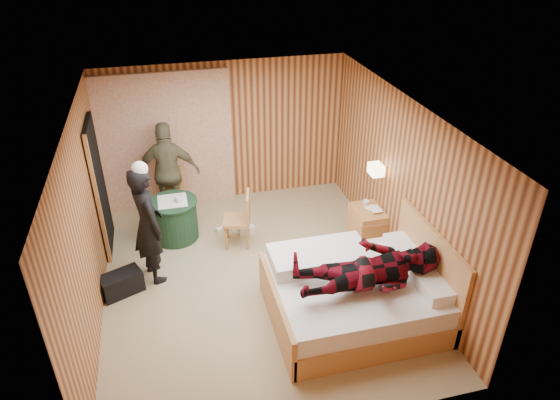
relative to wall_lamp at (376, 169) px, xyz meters
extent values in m
cube|color=tan|center=(-1.92, -0.45, -1.30)|extent=(4.20, 5.00, 0.01)
cube|color=silver|center=(-1.92, -0.45, 1.20)|extent=(4.20, 5.00, 0.01)
cube|color=tan|center=(-1.92, 2.05, -0.05)|extent=(4.20, 0.02, 2.50)
cube|color=tan|center=(-4.02, -0.45, -0.05)|extent=(0.02, 5.00, 2.50)
cube|color=tan|center=(0.18, -0.45, -0.05)|extent=(0.02, 5.00, 2.50)
cube|color=beige|center=(-2.92, 1.98, -0.10)|extent=(2.20, 0.08, 2.40)
cube|color=black|center=(-3.98, 0.95, -0.28)|extent=(0.06, 0.90, 2.05)
cylinder|color=gold|center=(0.08, 0.00, 0.00)|extent=(0.18, 0.04, 0.04)
cube|color=#FFE9B2|center=(0.00, 0.00, 0.00)|extent=(0.18, 0.24, 0.16)
cube|color=#EB9D60|center=(-0.82, -1.51, -1.14)|extent=(2.12, 1.70, 0.32)
cube|color=white|center=(-0.82, -1.51, -0.85)|extent=(2.06, 1.63, 0.27)
cube|color=#EB9D60|center=(-1.88, -1.51, -1.00)|extent=(0.06, 1.70, 0.59)
cube|color=#EB9D60|center=(0.14, -1.51, -0.72)|extent=(0.06, 1.70, 1.17)
cube|color=white|center=(0.00, -1.91, -0.64)|extent=(0.40, 0.58, 0.15)
cube|color=white|center=(0.00, -1.11, -0.64)|extent=(0.40, 0.58, 0.15)
cube|color=white|center=(-1.19, -1.03, -0.62)|extent=(1.27, 0.64, 0.19)
cube|color=#EB9D60|center=(-0.04, 0.03, -1.00)|extent=(0.44, 0.60, 0.60)
cube|color=#EB9D60|center=(-0.04, 0.03, -0.81)|extent=(0.46, 0.62, 0.03)
cylinder|color=#1E4121|center=(-2.96, 0.90, -0.97)|extent=(0.71, 0.71, 0.65)
cylinder|color=#1E4121|center=(-2.96, 0.90, -0.64)|extent=(0.77, 0.77, 0.03)
cube|color=white|center=(-2.96, 0.90, -0.62)|extent=(0.50, 0.50, 0.01)
cube|color=#EB9D60|center=(-2.96, 1.44, -0.85)|extent=(0.49, 0.49, 0.05)
cube|color=#EB9D60|center=(-2.92, 1.62, -0.60)|extent=(0.42, 0.12, 0.46)
cylinder|color=#EB9D60|center=(-3.16, 1.30, -1.08)|extent=(0.04, 0.04, 0.43)
cylinder|color=#EB9D60|center=(-2.76, 1.57, -1.08)|extent=(0.04, 0.04, 0.43)
cube|color=#EB9D60|center=(-2.03, 0.48, -0.86)|extent=(0.49, 0.49, 0.05)
cube|color=#EB9D60|center=(-1.85, 0.44, -0.62)|extent=(0.13, 0.41, 0.45)
cylinder|color=#EB9D60|center=(-2.15, 0.68, -1.09)|extent=(0.04, 0.04, 0.42)
cylinder|color=#EB9D60|center=(-1.91, 0.28, -1.09)|extent=(0.04, 0.04, 0.42)
cube|color=black|center=(-3.77, -0.30, -1.14)|extent=(0.62, 0.49, 0.31)
cube|color=white|center=(-2.20, 0.85, -1.25)|extent=(0.26, 0.17, 0.11)
cube|color=white|center=(-1.84, 0.73, -1.24)|extent=(0.28, 0.16, 0.12)
imported|color=black|center=(-3.32, -0.03, -0.43)|extent=(0.61, 0.74, 1.74)
imported|color=#666244|center=(-2.96, 1.54, -0.44)|extent=(1.06, 0.57, 1.72)
imported|color=maroon|center=(-0.77, -1.71, -0.29)|extent=(0.86, 0.67, 1.77)
imported|color=white|center=(-0.04, -0.02, -0.69)|extent=(0.26, 0.28, 0.02)
imported|color=white|center=(-0.04, -0.02, -0.67)|extent=(0.17, 0.23, 0.02)
imported|color=white|center=(-0.04, 0.16, -0.65)|extent=(0.11, 0.11, 0.09)
imported|color=white|center=(-2.86, 0.85, -0.57)|extent=(0.15, 0.15, 0.10)
camera|label=1|loc=(-2.96, -6.02, 3.26)|focal=32.00mm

